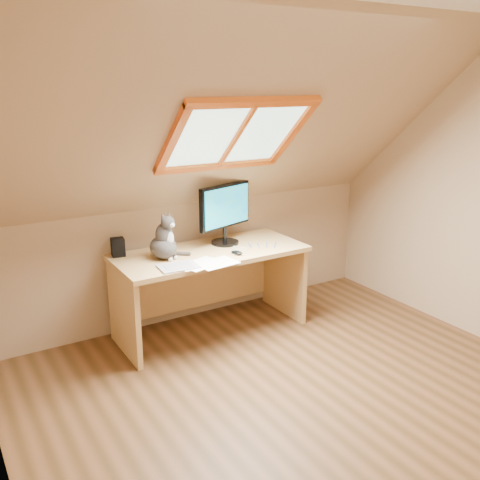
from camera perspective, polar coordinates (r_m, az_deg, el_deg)
ground at (r=3.51m, az=8.80°, el=-17.92°), size 3.50×3.50×0.00m
room_shell at (r=2.88m, az=11.24°, el=5.33°), size 3.52×3.52×2.41m
desk at (r=4.35m, az=-3.59°, el=-3.63°), size 1.52×0.66×0.69m
monitor at (r=4.32m, az=-1.60°, el=3.21°), size 0.52×0.23×0.49m
cat at (r=4.04m, az=-8.12°, el=-0.19°), size 0.28×0.30×0.37m
desk_speaker at (r=4.18m, az=-12.90°, el=-0.75°), size 0.11×0.11×0.14m
graphics_tablet at (r=3.86m, az=-6.59°, el=-2.84°), size 0.29×0.22×0.01m
mouse at (r=4.11m, az=-0.34°, el=-1.37°), size 0.09×0.12×0.03m
papers at (r=3.95m, az=-3.00°, el=-2.37°), size 0.35×0.30×0.01m
cables at (r=4.28m, az=1.48°, el=-0.79°), size 0.51×0.26×0.01m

